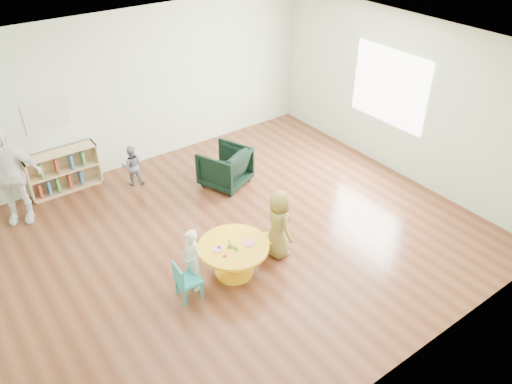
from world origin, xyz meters
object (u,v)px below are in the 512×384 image
(armchair, at_px, (225,167))
(child_right, at_px, (278,224))
(adult_caretaker, at_px, (9,176))
(bookshelf, at_px, (62,171))
(activity_table, at_px, (234,254))
(child_left, at_px, (192,260))
(toddler, at_px, (132,165))
(kid_chair_right, at_px, (270,237))
(kid_chair_left, at_px, (185,280))

(armchair, xyz_separation_m, child_right, (-0.42, -2.02, 0.18))
(armchair, bearing_deg, adult_caretaker, -40.15)
(bookshelf, distance_m, child_right, 4.01)
(activity_table, bearing_deg, child_left, 171.59)
(toddler, distance_m, adult_caretaker, 1.95)
(activity_table, xyz_separation_m, adult_caretaker, (-2.04, 3.04, 0.48))
(armchair, bearing_deg, child_left, 25.37)
(kid_chair_right, relative_size, child_left, 0.55)
(child_left, distance_m, adult_caretaker, 3.30)
(bookshelf, xyz_separation_m, toddler, (1.04, -0.54, 0.00))
(adult_caretaker, bearing_deg, kid_chair_left, -44.13)
(activity_table, xyz_separation_m, child_right, (0.74, -0.03, 0.19))
(kid_chair_right, distance_m, adult_caretaker, 4.05)
(bookshelf, bearing_deg, armchair, -32.70)
(armchair, xyz_separation_m, child_left, (-1.75, -1.91, 0.11))
(kid_chair_left, distance_m, kid_chair_right, 1.43)
(child_right, distance_m, adult_caretaker, 4.14)
(activity_table, distance_m, kid_chair_left, 0.77)
(activity_table, relative_size, adult_caretaker, 0.59)
(kid_chair_left, distance_m, bookshelf, 3.54)
(kid_chair_right, distance_m, child_left, 1.26)
(kid_chair_right, bearing_deg, activity_table, 114.20)
(kid_chair_left, relative_size, child_right, 0.53)
(child_right, bearing_deg, bookshelf, 34.58)
(activity_table, relative_size, toddler, 1.31)
(child_left, height_order, adult_caretaker, adult_caretaker)
(kid_chair_right, xyz_separation_m, child_right, (0.08, -0.09, 0.25))
(activity_table, relative_size, kid_chair_left, 1.71)
(kid_chair_right, bearing_deg, child_right, -120.10)
(kid_chair_right, distance_m, toddler, 3.01)
(bookshelf, height_order, child_left, child_left)
(child_left, bearing_deg, child_right, 75.86)
(toddler, relative_size, adult_caretaker, 0.45)
(bookshelf, xyz_separation_m, adult_caretaker, (-0.86, -0.46, 0.44))
(kid_chair_left, distance_m, child_right, 1.52)
(child_left, relative_size, child_right, 0.87)
(activity_table, distance_m, kid_chair_right, 0.67)
(armchair, height_order, child_right, child_right)
(adult_caretaker, bearing_deg, activity_table, -32.85)
(kid_chair_left, bearing_deg, kid_chair_right, 97.59)
(child_left, bearing_deg, bookshelf, -179.40)
(child_right, relative_size, toddler, 1.43)
(child_left, distance_m, toddler, 2.91)
(kid_chair_right, xyz_separation_m, bookshelf, (-1.83, 3.43, 0.09))
(kid_chair_left, height_order, child_left, child_left)
(activity_table, height_order, armchair, armchair)
(kid_chair_right, relative_size, armchair, 0.67)
(kid_chair_right, bearing_deg, adult_caretaker, 61.25)
(child_left, bearing_deg, activity_table, 72.45)
(bookshelf, bearing_deg, kid_chair_left, -83.36)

